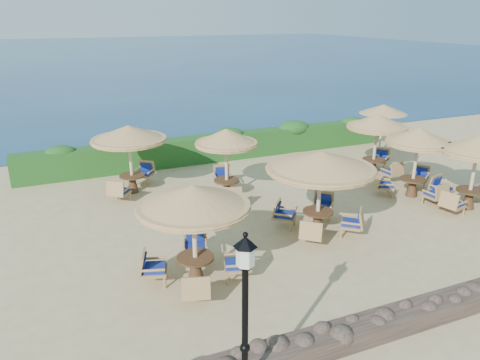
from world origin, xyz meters
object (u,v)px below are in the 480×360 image
Objects in this scene: cafe_set_1 at (320,174)px; cafe_set_3 at (129,142)px; cafe_set_0 at (194,216)px; lamp_post at (245,331)px; cafe_set_4 at (226,149)px; cafe_set_2 at (475,162)px; cafe_set_6 at (417,151)px; cafe_set_5 at (376,133)px; extra_parasol at (383,109)px.

cafe_set_3 is (-4.74, 5.78, 0.07)m from cafe_set_1.
cafe_set_0 is at bearing -87.81° from cafe_set_3.
lamp_post is 1.15× the size of cafe_set_4.
cafe_set_2 is at bearing 24.65° from lamp_post.
cafe_set_2 and cafe_set_6 have the same top height.
cafe_set_1 is at bearing -143.49° from cafe_set_5.
cafe_set_1 is 5.98m from cafe_set_2.
cafe_set_5 is at bearing 27.95° from cafe_set_0.
cafe_set_6 is (9.87, 6.71, 0.24)m from lamp_post.
cafe_set_3 is at bearing 148.48° from cafe_set_4.
cafe_set_1 is at bearing 48.13° from lamp_post.
cafe_set_4 is (-1.58, 3.84, -0.05)m from cafe_set_1.
lamp_post is 1.38× the size of extra_parasol.
cafe_set_0 and cafe_set_1 have the same top height.
cafe_set_0 is at bearing -163.92° from cafe_set_1.
cafe_set_1 is 1.23× the size of cafe_set_5.
extra_parasol is at bearing 3.36° from cafe_set_3.
cafe_set_4 is at bearing 158.09° from cafe_set_6.
cafe_set_1 is 4.15m from cafe_set_4.
cafe_set_4 and cafe_set_6 have the same top height.
lamp_post is at bearing -136.40° from extra_parasol.
cafe_set_5 is (9.63, 5.11, 0.00)m from cafe_set_0.
extra_parasol is 7.23m from cafe_set_2.
cafe_set_2 is 12.40m from cafe_set_3.
cafe_set_1 is 5.09m from cafe_set_6.
cafe_set_6 is at bearing -21.91° from cafe_set_4.
extra_parasol is 5.96m from cafe_set_6.
cafe_set_2 is at bearing -103.82° from extra_parasol.
lamp_post is at bearing -96.22° from cafe_set_0.
cafe_set_4 is at bearing 179.84° from cafe_set_5.
cafe_set_0 is at bearing -152.05° from cafe_set_5.
cafe_set_5 is at bearing -0.16° from cafe_set_4.
lamp_post is at bearing -137.28° from cafe_set_5.
cafe_set_2 is (10.88, 4.99, 0.16)m from lamp_post.
extra_parasol is 0.83× the size of cafe_set_2.
lamp_post is at bearing -109.72° from cafe_set_4.
lamp_post is at bearing -90.96° from cafe_set_3.
cafe_set_0 is 1.02× the size of cafe_set_3.
cafe_set_0 is 0.85× the size of cafe_set_1.
extra_parasol is at bearing 16.06° from cafe_set_4.
cafe_set_0 is at bearing -119.38° from cafe_set_4.
lamp_post is 1.17× the size of cafe_set_3.
cafe_set_0 and cafe_set_5 have the same top height.
cafe_set_2 is 1.04× the size of cafe_set_6.
cafe_set_3 is at bearing -176.64° from extra_parasol.
cafe_set_1 is 1.17× the size of cafe_set_4.
cafe_set_0 is (0.46, 4.21, 0.29)m from lamp_post.
cafe_set_5 is (9.90, -1.96, -0.17)m from cafe_set_3.
lamp_post is 9.92m from cafe_set_4.
cafe_set_3 and cafe_set_5 have the same top height.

